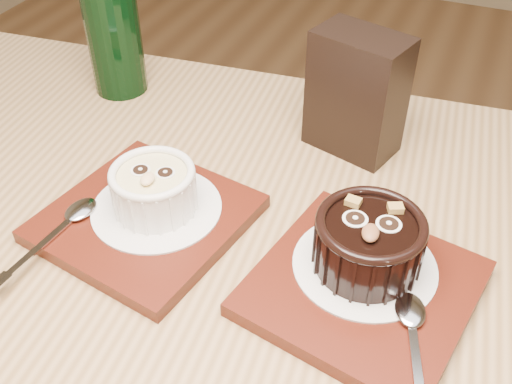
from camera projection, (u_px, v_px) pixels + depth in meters
The scene contains 11 objects.
table at pixel (209, 354), 0.59m from camera, with size 1.27×0.91×0.75m.
tray_left at pixel (146, 218), 0.60m from camera, with size 0.18×0.18×0.01m, color #50190D.
doily_left at pixel (157, 208), 0.60m from camera, with size 0.13×0.13×0.00m, color white.
ramekin_white at pixel (154, 187), 0.58m from camera, with size 0.08×0.08×0.05m.
spoon_left at pixel (56, 231), 0.57m from camera, with size 0.03×0.13×0.01m, color #B6B8BF, non-canonical shape.
tray_right at pixel (363, 288), 0.53m from camera, with size 0.18×0.18×0.01m, color #50190D.
doily_right at pixel (365, 265), 0.54m from camera, with size 0.13×0.13×0.00m, color white.
ramekin_dark at pixel (369, 241), 0.52m from camera, with size 0.10×0.10×0.06m.
spoon_right at pixel (415, 345), 0.47m from camera, with size 0.03×0.13×0.01m, color #B6B8BF, non-canonical shape.
condiment_stand at pixel (357, 94), 0.66m from camera, with size 0.10×0.06×0.14m, color black.
green_bottle at pixel (111, 18), 0.74m from camera, with size 0.07×0.07×0.26m.
Camera 1 is at (0.13, -0.44, 1.16)m, focal length 42.00 mm.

